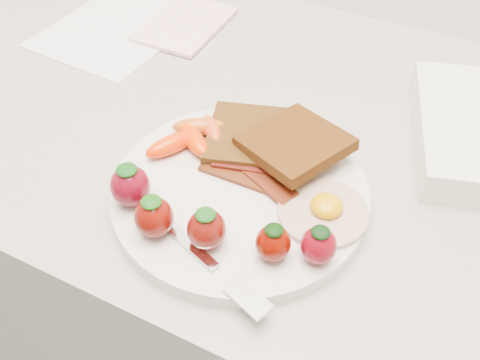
% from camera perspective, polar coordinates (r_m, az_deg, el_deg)
% --- Properties ---
extents(counter, '(2.00, 0.60, 0.90)m').
position_cam_1_polar(counter, '(1.01, 2.57, -13.78)').
color(counter, gray).
rests_on(counter, ground).
extents(plate, '(0.27, 0.27, 0.02)m').
position_cam_1_polar(plate, '(0.56, 0.00, -1.34)').
color(plate, silver).
rests_on(plate, counter).
extents(toast_lower, '(0.13, 0.13, 0.01)m').
position_cam_1_polar(toast_lower, '(0.60, 1.37, 4.63)').
color(toast_lower, black).
rests_on(toast_lower, plate).
extents(toast_upper, '(0.13, 0.13, 0.02)m').
position_cam_1_polar(toast_upper, '(0.58, 5.86, 3.93)').
color(toast_upper, '#331609').
rests_on(toast_upper, toast_lower).
extents(fried_egg, '(0.10, 0.10, 0.02)m').
position_cam_1_polar(fried_egg, '(0.54, 8.94, -3.23)').
color(fried_egg, beige).
rests_on(fried_egg, plate).
extents(bacon_strips, '(0.11, 0.06, 0.01)m').
position_cam_1_polar(bacon_strips, '(0.57, 1.42, 0.86)').
color(bacon_strips, black).
rests_on(bacon_strips, plate).
extents(baby_carrots, '(0.08, 0.10, 0.02)m').
position_cam_1_polar(baby_carrots, '(0.60, -5.12, 4.74)').
color(baby_carrots, '#BB5310').
rests_on(baby_carrots, plate).
extents(strawberries, '(0.23, 0.08, 0.05)m').
position_cam_1_polar(strawberries, '(0.50, -4.28, -4.11)').
color(strawberries, '#600514').
rests_on(strawberries, plate).
extents(fork, '(0.17, 0.07, 0.00)m').
position_cam_1_polar(fork, '(0.49, -3.41, -8.69)').
color(fork, silver).
rests_on(fork, plate).
extents(paper_sheet, '(0.20, 0.26, 0.00)m').
position_cam_1_polar(paper_sheet, '(0.87, -12.44, 15.84)').
color(paper_sheet, white).
rests_on(paper_sheet, counter).
extents(notepad, '(0.11, 0.15, 0.01)m').
position_cam_1_polar(notepad, '(0.85, -5.83, 16.22)').
color(notepad, '#F5BDC7').
rests_on(notepad, paper_sheet).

